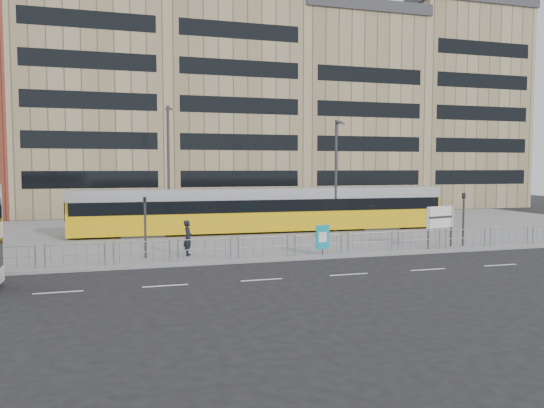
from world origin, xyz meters
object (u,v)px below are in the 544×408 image
object	(u,v)px
traffic_light_west	(145,219)
lamp_post_west	(169,166)
ad_panel	(323,237)
lamp_post_east	(336,171)
tram	(266,210)
traffic_light_east	(464,212)
station_sign	(440,219)
pedestrian	(188,238)

from	to	relation	value
traffic_light_west	lamp_post_west	size ratio (longest dim) A/B	0.36
ad_panel	lamp_post_east	xyz separation A→B (m)	(4.60, 9.03, 3.40)
lamp_post_west	lamp_post_east	xyz separation A→B (m)	(11.60, -0.91, -0.36)
tram	traffic_light_west	world-z (taller)	tram
traffic_light_east	lamp_post_west	size ratio (longest dim) A/B	0.36
station_sign	tram	bearing A→B (deg)	113.85
ad_panel	traffic_light_west	world-z (taller)	traffic_light_west
pedestrian	lamp_post_west	distance (m)	9.05
pedestrian	traffic_light_west	world-z (taller)	traffic_light_west
tram	pedestrian	xyz separation A→B (m)	(-6.58, -8.61, -0.64)
traffic_light_west	lamp_post_east	xyz separation A→B (m)	(13.56, 7.44, 2.35)
ad_panel	traffic_light_east	size ratio (longest dim) A/B	0.51
traffic_light_west	lamp_post_west	distance (m)	9.00
station_sign	traffic_light_west	size ratio (longest dim) A/B	0.76
traffic_light_east	station_sign	bearing A→B (deg)	166.40
ad_panel	pedestrian	world-z (taller)	pedestrian
station_sign	ad_panel	xyz separation A→B (m)	(-7.37, -0.48, -0.72)
ad_panel	traffic_light_east	world-z (taller)	traffic_light_east
ad_panel	pedestrian	xyz separation A→B (m)	(-6.80, 1.71, 0.00)
tram	pedestrian	distance (m)	10.86
traffic_light_west	lamp_post_west	bearing A→B (deg)	88.24
traffic_light_east	lamp_post_west	distance (m)	18.74
traffic_light_east	tram	bearing A→B (deg)	112.12
pedestrian	traffic_light_east	world-z (taller)	traffic_light_east
lamp_post_east	traffic_light_west	bearing A→B (deg)	-151.24
pedestrian	lamp_post_west	bearing A→B (deg)	16.38
traffic_light_east	traffic_light_west	bearing A→B (deg)	155.22
station_sign	lamp_post_east	bearing A→B (deg)	94.15
tram	lamp_post_west	bearing A→B (deg)	-175.35
lamp_post_west	traffic_light_west	bearing A→B (deg)	-103.22
ad_panel	lamp_post_west	world-z (taller)	lamp_post_west
pedestrian	traffic_light_east	distance (m)	15.97
lamp_post_east	ad_panel	bearing A→B (deg)	-117.01
traffic_light_west	lamp_post_west	xyz separation A→B (m)	(1.96, 8.35, 2.72)
tram	ad_panel	distance (m)	10.35
tram	lamp_post_east	world-z (taller)	lamp_post_east
tram	lamp_post_west	distance (m)	7.47
tram	station_sign	size ratio (longest dim) A/B	11.16
tram	lamp_post_west	xyz separation A→B (m)	(-6.78, -0.38, 3.13)
station_sign	traffic_light_west	bearing A→B (deg)	162.35
station_sign	traffic_light_east	xyz separation A→B (m)	(1.74, 0.26, 0.33)
tram	ad_panel	world-z (taller)	tram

